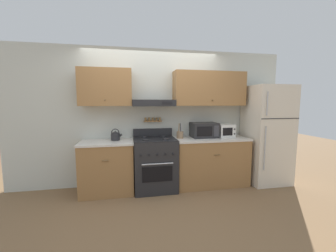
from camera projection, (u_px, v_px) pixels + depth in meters
ground_plane at (157, 196)px, 3.46m from camera, size 16.00×16.00×0.00m
wall_back at (158, 109)px, 3.89m from camera, size 5.20×0.46×2.55m
counter_left at (108, 167)px, 3.56m from camera, size 0.90×0.62×0.90m
counter_right at (210, 161)px, 3.92m from camera, size 1.38×0.62×0.90m
stove_range at (155, 164)px, 3.69m from camera, size 0.74×0.67×1.07m
refrigerator at (267, 134)px, 4.01m from camera, size 0.76×0.72×1.88m
tea_kettle at (115, 136)px, 3.61m from camera, size 0.20×0.16×0.21m
microwave at (204, 130)px, 3.93m from camera, size 0.48×0.37×0.28m
utensil_crock at (180, 135)px, 3.83m from camera, size 0.13×0.13×0.28m
toaster_oven at (225, 131)px, 3.99m from camera, size 0.30×0.33×0.24m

